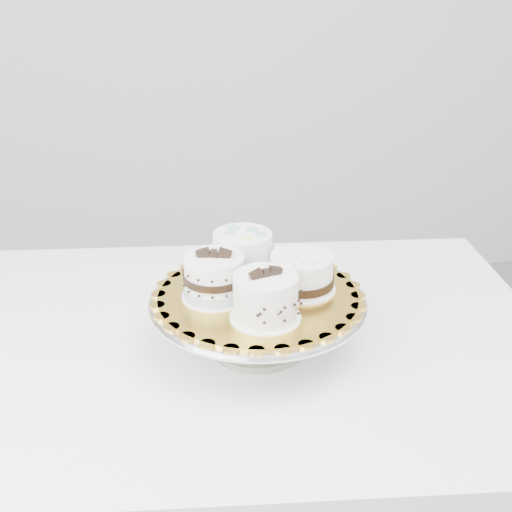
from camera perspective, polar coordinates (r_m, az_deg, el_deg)
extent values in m
cube|color=white|center=(1.16, -3.11, -7.83)|extent=(1.28, 0.94, 0.04)
cube|color=white|center=(1.74, -21.49, -12.21)|extent=(0.06, 0.06, 0.71)
cube|color=white|center=(1.74, 15.36, -11.17)|extent=(0.06, 0.06, 0.71)
cylinder|color=gray|center=(1.11, 0.17, -7.77)|extent=(0.17, 0.17, 0.01)
cylinder|color=gray|center=(1.09, 0.17, -6.10)|extent=(0.11, 0.11, 0.09)
cylinder|color=silver|center=(1.07, 0.17, -3.86)|extent=(0.35, 0.35, 0.01)
cylinder|color=silver|center=(1.07, 0.17, -3.99)|extent=(0.36, 0.36, 0.00)
cylinder|color=gold|center=(1.06, 0.17, -3.51)|extent=(0.37, 0.37, 0.00)
cylinder|color=white|center=(0.99, 0.83, -5.44)|extent=(0.11, 0.11, 0.00)
cylinder|color=white|center=(0.98, 0.85, -3.61)|extent=(0.12, 0.12, 0.07)
cylinder|color=white|center=(1.06, -3.65, -3.52)|extent=(0.11, 0.11, 0.00)
cylinder|color=white|center=(1.04, -3.70, -1.79)|extent=(0.12, 0.12, 0.07)
cylinder|color=#9CB6C6|center=(1.05, -3.66, -3.02)|extent=(0.10, 0.10, 0.02)
cylinder|color=black|center=(1.04, -3.70, -1.75)|extent=(0.10, 0.10, 0.01)
cylinder|color=white|center=(1.13, -1.17, -1.38)|extent=(0.11, 0.11, 0.00)
cylinder|color=white|center=(1.12, -1.19, 0.33)|extent=(0.12, 0.12, 0.07)
cylinder|color=white|center=(1.08, 4.00, -2.84)|extent=(0.12, 0.12, 0.00)
cylinder|color=white|center=(1.07, 4.05, -1.41)|extent=(0.13, 0.13, 0.06)
cylinder|color=black|center=(1.07, 4.03, -2.11)|extent=(0.11, 0.11, 0.01)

